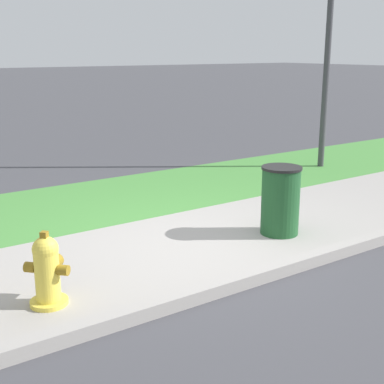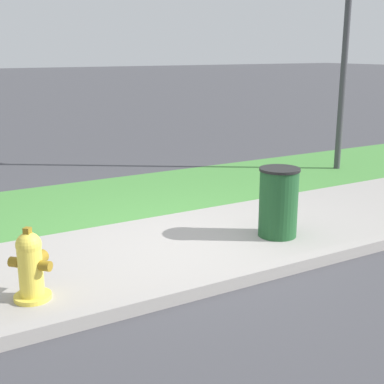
% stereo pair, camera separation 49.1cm
% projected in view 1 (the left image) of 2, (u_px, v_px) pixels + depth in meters
% --- Properties ---
extents(ground_plane, '(120.00, 120.00, 0.00)m').
position_uv_depth(ground_plane, '(191.00, 245.00, 5.93)').
color(ground_plane, '#424247').
extents(sidewalk_pavement, '(18.00, 2.14, 0.01)m').
position_uv_depth(sidewalk_pavement, '(191.00, 245.00, 5.93)').
color(sidewalk_pavement, '#9E9993').
rests_on(sidewalk_pavement, ground).
extents(grass_verge, '(18.00, 2.33, 0.01)m').
position_uv_depth(grass_verge, '(103.00, 200.00, 7.71)').
color(grass_verge, '#47893D').
rests_on(grass_verge, ground).
extents(street_curb, '(18.00, 0.16, 0.12)m').
position_uv_depth(street_curb, '(260.00, 275.00, 5.00)').
color(street_curb, '#9E9993').
rests_on(street_curb, ground).
extents(fire_hydrant_across_street, '(0.36, 0.36, 0.66)m').
position_uv_depth(fire_hydrant_across_street, '(47.00, 271.00, 4.47)').
color(fire_hydrant_across_street, yellow).
rests_on(fire_hydrant_across_street, ground).
extents(trash_bin, '(0.46, 0.46, 0.81)m').
position_uv_depth(trash_bin, '(280.00, 201.00, 6.18)').
color(trash_bin, '#1E5128').
rests_on(trash_bin, ground).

